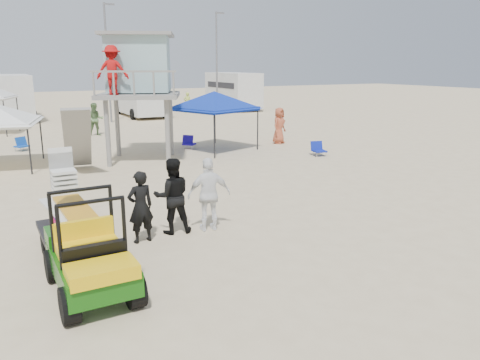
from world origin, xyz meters
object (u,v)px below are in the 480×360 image
utility_cart (89,249)px  man_left (141,207)px  canopy_blue (214,94)px  surf_trailer (68,214)px  lifeguard_tower (135,69)px

utility_cart → man_left: utility_cart is taller
canopy_blue → utility_cart: bearing=-123.8°
surf_trailer → lifeguard_tower: size_ratio=0.44×
surf_trailer → man_left: surf_trailer is taller
man_left → canopy_blue: canopy_blue is taller
surf_trailer → canopy_blue: 12.72m
man_left → lifeguard_tower: (2.66, 9.30, 2.95)m
utility_cart → canopy_blue: (8.05, 12.02, 1.77)m
utility_cart → surf_trailer: 2.33m
lifeguard_tower → canopy_blue: 4.10m
utility_cart → man_left: 2.54m
surf_trailer → canopy_blue: bearing=50.3°
lifeguard_tower → canopy_blue: lifeguard_tower is taller
utility_cart → man_left: bearing=53.2°
surf_trailer → canopy_blue: size_ratio=0.58×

